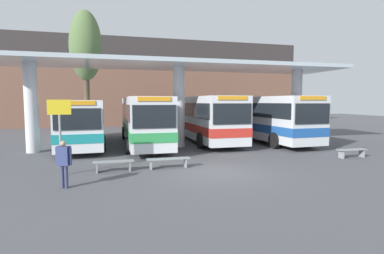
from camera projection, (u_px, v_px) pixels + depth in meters
ground_plane at (216, 172)px, 12.88m from camera, size 100.00×100.00×0.00m
townhouse_backdrop at (148, 75)px, 36.55m from camera, size 40.00×0.58×10.70m
station_canopy at (179, 75)px, 19.65m from camera, size 22.76×5.25×5.52m
transit_bus_left_bay at (82, 120)px, 20.51m from camera, size 3.17×11.13×3.09m
transit_bus_center_bay at (143, 118)px, 20.94m from camera, size 2.70×11.84×3.29m
transit_bus_right_bay at (204, 117)px, 22.62m from camera, size 2.88×11.00×3.37m
transit_bus_far_right_bay at (267, 117)px, 22.39m from camera, size 3.14×10.17×3.37m
waiting_bench_near_pillar at (352, 151)px, 16.09m from camera, size 1.66×0.44×0.46m
waiting_bench_mid_platform at (114, 164)px, 12.90m from camera, size 1.72×0.44×0.46m
waiting_bench_far_platform at (168, 161)px, 13.52m from camera, size 1.98×0.44×0.46m
info_sign_platform at (60, 122)px, 12.06m from camera, size 0.90×0.09×3.10m
pedestrian_waiting at (64, 159)px, 10.36m from camera, size 0.59×0.41×1.67m
poplar_tree_behind_left at (86, 47)px, 24.03m from camera, size 2.54×2.54×10.29m
parked_car_street at (159, 119)px, 34.22m from camera, size 4.65×2.33×2.19m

